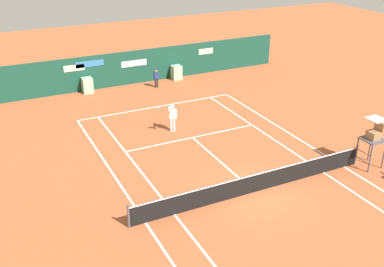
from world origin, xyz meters
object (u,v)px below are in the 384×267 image
Objects in this scene: ball_kid_centre_post at (156,77)px; tennis_ball_mid_court at (215,157)px; player_on_baseline at (172,116)px; umpire_chair at (373,136)px.

tennis_ball_mid_court is (-1.48, -11.66, -0.74)m from ball_kid_centre_post.
player_on_baseline is at bearing 78.01° from ball_kid_centre_post.
player_on_baseline is 4.19m from tennis_ball_mid_court.
tennis_ball_mid_court is (-6.49, 4.15, -1.61)m from umpire_chair.
tennis_ball_mid_court is at bearing 57.41° from umpire_chair.
player_on_baseline is 1.38× the size of ball_kid_centre_post.
umpire_chair reaches higher than ball_kid_centre_post.
player_on_baseline is (-7.10, 8.19, -0.66)m from umpire_chair.
ball_kid_centre_post is 19.65× the size of tennis_ball_mid_court.
player_on_baseline reaches higher than ball_kid_centre_post.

